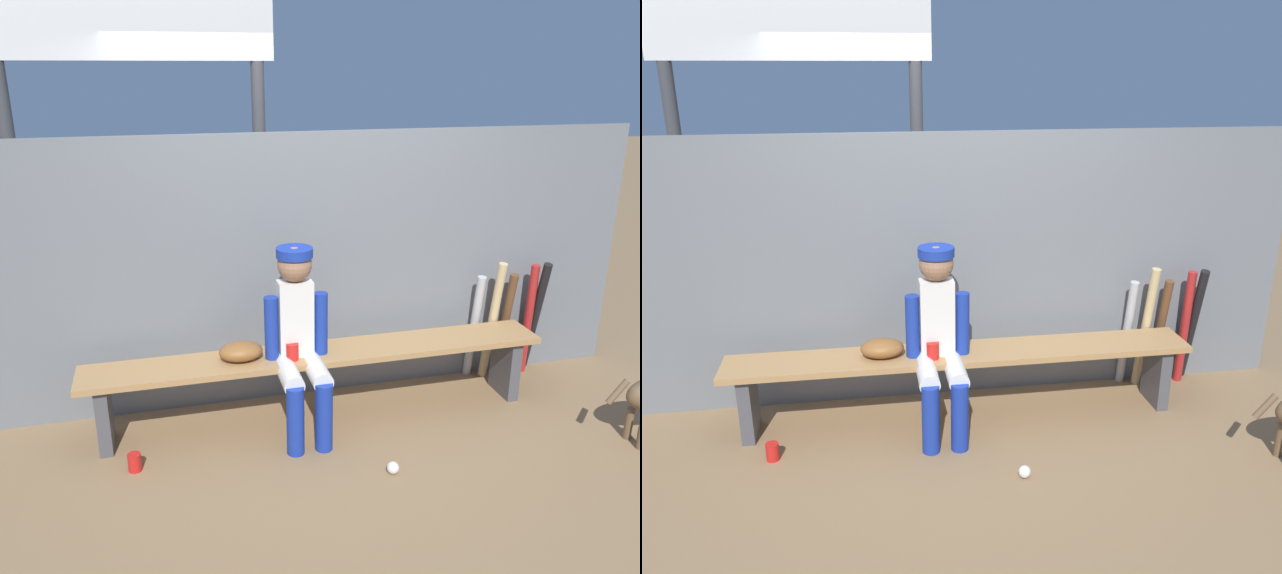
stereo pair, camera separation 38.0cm
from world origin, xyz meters
The scene contains 14 objects.
ground_plane centered at (0.00, 0.00, 0.00)m, with size 30.00×30.00×0.00m, color olive.
chainlink_fence centered at (0.00, 0.38, 0.94)m, with size 4.89×0.03×1.88m, color slate.
dugout_bench centered at (0.00, 0.00, 0.39)m, with size 3.08×0.36×0.49m.
player_seated centered at (-0.16, -0.11, 0.67)m, with size 0.41×0.55×1.21m.
baseball_glove centered at (-0.52, 0.00, 0.55)m, with size 0.28×0.20×0.12m, color brown.
bat_aluminum_silver centered at (1.27, 0.29, 0.42)m, with size 0.06×0.06×0.83m, color #B7B7BC.
bat_wood_natural centered at (1.38, 0.23, 0.47)m, with size 0.06×0.06×0.95m, color tan.
bat_wood_dark centered at (1.53, 0.29, 0.41)m, with size 0.06×0.06×0.83m, color brown.
bat_aluminum_red centered at (1.71, 0.26, 0.44)m, with size 0.06×0.06×0.89m, color #B22323.
bat_aluminum_black centered at (1.77, 0.27, 0.46)m, with size 0.06×0.06×0.93m, color black.
baseball centered at (0.25, -0.73, 0.04)m, with size 0.07×0.07×0.07m, color white.
cup_on_ground centered at (-1.22, -0.32, 0.06)m, with size 0.08×0.08×0.11m, color red.
cup_on_bench centered at (-0.20, -0.08, 0.55)m, with size 0.08×0.08×0.11m, color red.
scoreboard centered at (-0.98, 1.26, 2.39)m, with size 2.29×0.27×3.40m.
Camera 2 is at (-0.60, -3.82, 2.28)m, focal length 36.12 mm.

